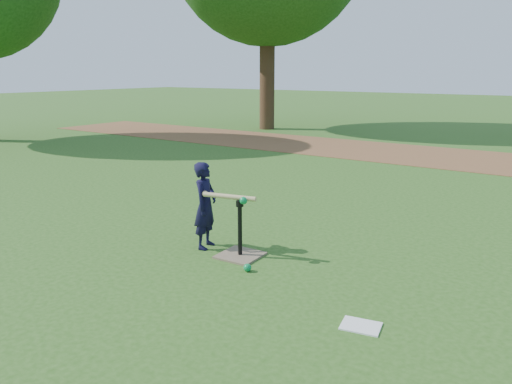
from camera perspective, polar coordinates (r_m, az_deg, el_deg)
The scene contains 7 objects.
ground at distance 5.73m, azimuth -3.69°, elevation -6.09°, with size 80.00×80.00×0.00m, color #285116.
dirt_strip at distance 12.34m, azimuth 18.42°, elevation 4.02°, with size 24.00×3.00×0.01m, color brown.
child at distance 5.54m, azimuth -5.81°, elevation -1.54°, with size 0.35×0.23×0.97m, color black.
wiffle_ball_ground at distance 4.99m, azimuth -0.98°, elevation -8.63°, with size 0.08×0.08×0.08m, color #0C8742.
clipboard at distance 4.10m, azimuth 11.89°, elevation -14.76°, with size 0.30×0.23×0.01m, color white.
batting_tee at distance 5.36m, azimuth -1.83°, elevation -6.25°, with size 0.45×0.45×0.61m.
swing_action at distance 5.24m, azimuth -3.04°, elevation -0.59°, with size 0.63×0.19×0.08m.
Camera 1 is at (3.35, -4.22, 1.94)m, focal length 35.00 mm.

